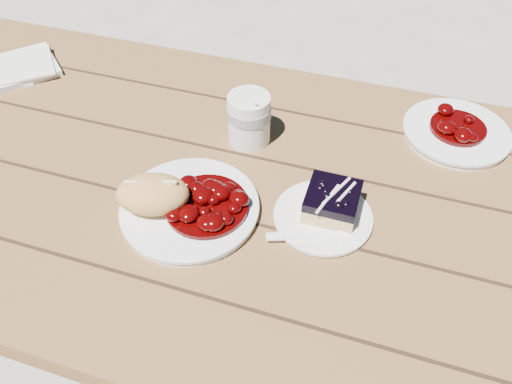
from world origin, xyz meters
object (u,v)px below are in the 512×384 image
(blueberry_cake, at_px, (332,201))
(second_plate, at_px, (456,133))
(coffee_cup, at_px, (249,119))
(picnic_table, at_px, (108,205))
(main_plate, at_px, (190,209))
(bread_roll, at_px, (153,194))
(dessert_plate, at_px, (323,218))

(blueberry_cake, distance_m, second_plate, 0.35)
(second_plate, bearing_deg, coffee_cup, -160.81)
(picnic_table, xyz_separation_m, main_plate, (0.25, -0.09, 0.17))
(bread_roll, bearing_deg, dessert_plate, 14.83)
(bread_roll, bearing_deg, main_plate, 19.98)
(coffee_cup, bearing_deg, blueberry_cake, -36.79)
(blueberry_cake, height_order, coffee_cup, coffee_cup)
(picnic_table, bearing_deg, bread_roll, -28.88)
(main_plate, height_order, bread_roll, bread_roll)
(blueberry_cake, relative_size, second_plate, 0.42)
(dessert_plate, relative_size, coffee_cup, 1.59)
(dessert_plate, bearing_deg, coffee_cup, 139.05)
(bread_roll, bearing_deg, picnic_table, 151.12)
(bread_roll, height_order, coffee_cup, coffee_cup)
(main_plate, relative_size, blueberry_cake, 2.69)
(picnic_table, xyz_separation_m, second_plate, (0.68, 0.27, 0.17))
(dessert_plate, xyz_separation_m, blueberry_cake, (0.01, 0.01, 0.03))
(main_plate, relative_size, coffee_cup, 2.28)
(bread_roll, xyz_separation_m, second_plate, (0.49, 0.37, -0.04))
(bread_roll, relative_size, coffee_cup, 1.21)
(dessert_plate, relative_size, blueberry_cake, 1.88)
(picnic_table, distance_m, dessert_plate, 0.51)
(coffee_cup, bearing_deg, main_plate, -99.81)
(bread_roll, bearing_deg, coffee_cup, 68.64)
(picnic_table, relative_size, coffee_cup, 19.41)
(dessert_plate, bearing_deg, bread_roll, -165.17)
(main_plate, relative_size, bread_roll, 1.90)
(main_plate, xyz_separation_m, coffee_cup, (0.04, 0.22, 0.04))
(dessert_plate, bearing_deg, blueberry_cake, 56.31)
(second_plate, bearing_deg, bread_roll, -142.52)
(blueberry_cake, xyz_separation_m, coffee_cup, (-0.20, 0.15, 0.02))
(bread_roll, bearing_deg, second_plate, 37.48)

